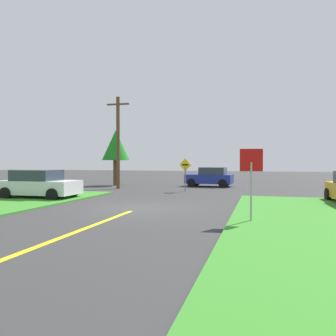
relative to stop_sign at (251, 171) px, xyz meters
name	(u,v)px	position (x,y,z in m)	size (l,w,h in m)	color
ground_plane	(139,208)	(-4.91, 2.18, -1.77)	(120.00, 120.00, 0.00)	#323232
lane_stripe_center	(0,261)	(-4.91, -5.82, -1.77)	(0.20, 14.00, 0.01)	yellow
stop_sign	(251,171)	(0.00, 0.00, 0.00)	(0.76, 0.13, 2.51)	#9EA0A8
car_approaching_junction	(210,177)	(-3.77, 15.71, -0.97)	(4.00, 2.19, 1.62)	navy
parked_car_near_building	(39,184)	(-11.75, 4.16, -0.97)	(4.37, 2.27, 1.62)	silver
utility_pole_mid	(118,141)	(-10.30, 11.53, 1.91)	(1.80, 0.28, 7.10)	brown
direction_sign	(185,171)	(-4.74, 10.59, -0.33)	(0.90, 0.20, 2.32)	slate
oak_tree_left	(116,146)	(-12.04, 14.81, 1.73)	(2.43, 2.43, 4.91)	brown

